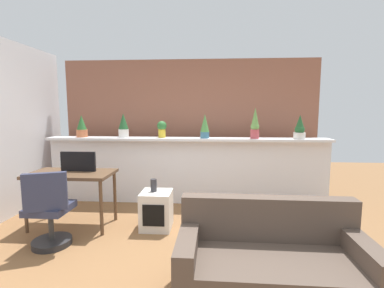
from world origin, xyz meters
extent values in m
plane|color=brown|center=(0.00, 0.00, 0.00)|extent=(12.00, 12.00, 0.00)
cube|color=silver|center=(0.00, 2.00, 0.54)|extent=(4.67, 0.16, 1.08)
cube|color=silver|center=(0.00, 1.96, 1.10)|extent=(4.67, 0.36, 0.04)
cube|color=#935B47|center=(0.00, 2.60, 1.25)|extent=(4.67, 0.10, 2.50)
cylinder|color=#C66B42|center=(-1.79, 1.96, 1.19)|extent=(0.18, 0.18, 0.13)
cone|color=#2D7033|center=(-1.79, 1.96, 1.37)|extent=(0.16, 0.16, 0.25)
cylinder|color=silver|center=(-1.07, 2.00, 1.19)|extent=(0.17, 0.17, 0.14)
cone|color=#235B2D|center=(-1.07, 2.00, 1.39)|extent=(0.17, 0.17, 0.27)
cylinder|color=gold|center=(-0.42, 1.99, 1.19)|extent=(0.12, 0.12, 0.14)
sphere|color=#2D7033|center=(-0.42, 1.99, 1.32)|extent=(0.16, 0.16, 0.16)
cylinder|color=#386B84|center=(0.31, 1.93, 1.17)|extent=(0.14, 0.14, 0.11)
cone|color=#4C9347|center=(0.31, 1.93, 1.37)|extent=(0.14, 0.14, 0.29)
cylinder|color=#B7474C|center=(1.12, 1.93, 1.20)|extent=(0.14, 0.14, 0.15)
sphere|color=#669E4C|center=(1.12, 1.93, 1.31)|extent=(0.14, 0.14, 0.14)
cone|color=#669E4C|center=(1.12, 1.93, 1.48)|extent=(0.12, 0.12, 0.28)
cylinder|color=silver|center=(1.83, 1.93, 1.17)|extent=(0.18, 0.18, 0.10)
sphere|color=#235B2D|center=(1.83, 1.93, 1.27)|extent=(0.15, 0.15, 0.15)
cone|color=#235B2D|center=(1.83, 1.93, 1.40)|extent=(0.13, 0.13, 0.21)
cylinder|color=brown|center=(-1.96, 0.65, 0.35)|extent=(0.04, 0.04, 0.71)
cylinder|color=brown|center=(-0.96, 0.65, 0.35)|extent=(0.04, 0.04, 0.71)
cylinder|color=brown|center=(-1.96, 1.15, 0.35)|extent=(0.04, 0.04, 0.71)
cylinder|color=brown|center=(-0.96, 1.15, 0.35)|extent=(0.04, 0.04, 0.71)
cube|color=brown|center=(-1.46, 0.90, 0.73)|extent=(1.10, 0.60, 0.04)
cube|color=black|center=(-1.39, 0.98, 0.88)|extent=(0.48, 0.04, 0.27)
cylinder|color=#262628|center=(-1.44, 0.35, 0.04)|extent=(0.44, 0.44, 0.07)
cylinder|color=#333333|center=(-1.44, 0.35, 0.24)|extent=(0.06, 0.06, 0.34)
cube|color=#2D334C|center=(-1.44, 0.35, 0.45)|extent=(0.44, 0.44, 0.08)
cube|color=#2D334C|center=(-1.38, 0.18, 0.70)|extent=(0.44, 0.22, 0.42)
cube|color=silver|center=(-0.31, 0.92, 0.25)|extent=(0.40, 0.40, 0.50)
cube|color=black|center=(-0.31, 0.73, 0.25)|extent=(0.28, 0.04, 0.28)
cylinder|color=#2D2D33|center=(-0.35, 0.94, 0.58)|extent=(0.08, 0.08, 0.17)
cube|color=brown|center=(0.93, -0.46, 0.20)|extent=(1.57, 0.78, 0.40)
cube|color=brown|center=(0.93, -0.16, 0.60)|extent=(1.56, 0.18, 0.40)
cube|color=brown|center=(0.23, -0.45, 0.48)|extent=(0.17, 0.76, 0.16)
cube|color=brown|center=(1.63, -0.46, 0.48)|extent=(0.17, 0.76, 0.16)
camera|label=1|loc=(0.42, -2.65, 1.58)|focal=26.14mm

